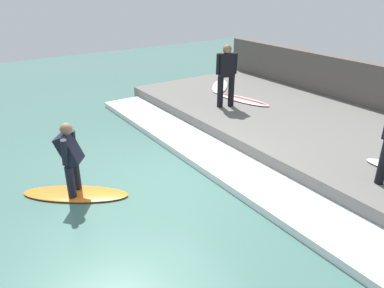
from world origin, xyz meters
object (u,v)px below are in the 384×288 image
Objects in this scene: surfboard_riding at (76,194)px; surfboard_spare at (220,86)px; surfer_waiting_far at (226,73)px; surfer_riding at (70,155)px; surfboard_waiting_far at (244,100)px.

surfboard_spare is at bearing 29.03° from surfboard_riding.
surfer_waiting_far reaches higher than surfboard_riding.
surfboard_riding is 1.40× the size of surfer_riding.
surfboard_riding is 1.21× the size of surfboard_spare.
surfer_waiting_far is (4.78, 1.60, 1.31)m from surfboard_riding.
surfboard_waiting_far is (5.54, 1.70, -0.39)m from surfer_riding.
surfboard_riding is 6.75m from surfboard_spare.
surfboard_spare is at bearing 77.42° from surfboard_waiting_far.
surfer_riding is at bearing -162.94° from surfboard_waiting_far.
surfer_waiting_far is (4.78, 1.60, 0.52)m from surfer_riding.
surfboard_riding is at bearing -162.94° from surfboard_waiting_far.
surfboard_spare is at bearing 56.27° from surfer_waiting_far.
surfer_waiting_far is at bearing 18.51° from surfer_riding.
surfer_waiting_far is at bearing 18.51° from surfboard_riding.
surfer_riding is 0.81× the size of surfer_waiting_far.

